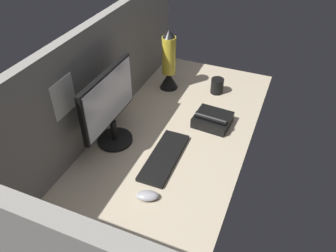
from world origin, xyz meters
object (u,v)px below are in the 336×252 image
(keyboard, at_px, (164,157))
(lava_lamp, at_px, (169,65))
(mouse, at_px, (147,196))
(monitor, at_px, (110,106))
(desk_phone, at_px, (212,120))
(mug_black_travel, at_px, (217,86))

(keyboard, bearing_deg, lava_lamp, 19.71)
(mouse, bearing_deg, lava_lamp, -3.62)
(monitor, relative_size, desk_phone, 2.12)
(keyboard, height_order, mug_black_travel, mug_black_travel)
(lava_lamp, bearing_deg, monitor, 173.93)
(keyboard, xyz_separation_m, mug_black_travel, (0.67, -0.07, 0.04))
(monitor, height_order, mug_black_travel, monitor)
(monitor, xyz_separation_m, lava_lamp, (0.59, -0.06, -0.06))
(mug_black_travel, bearing_deg, mouse, 177.53)
(keyboard, xyz_separation_m, mouse, (-0.25, -0.03, 0.01))
(keyboard, xyz_separation_m, desk_phone, (0.35, -0.14, 0.02))
(mouse, height_order, mug_black_travel, mug_black_travel)
(mouse, xyz_separation_m, mug_black_travel, (0.92, -0.04, 0.03))
(desk_phone, bearing_deg, keyboard, 158.65)
(monitor, distance_m, lava_lamp, 0.59)
(desk_phone, bearing_deg, mouse, 169.91)
(lava_lamp, bearing_deg, mug_black_travel, -79.05)
(monitor, height_order, keyboard, monitor)
(monitor, bearing_deg, lava_lamp, -6.07)
(keyboard, relative_size, desk_phone, 1.84)
(keyboard, distance_m, lava_lamp, 0.67)
(keyboard, distance_m, mouse, 0.25)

